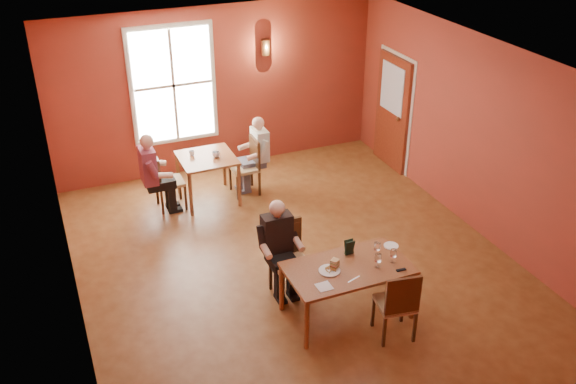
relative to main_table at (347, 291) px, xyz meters
name	(u,v)px	position (x,y,z in m)	size (l,w,h in m)	color
ground	(293,261)	(-0.16, 1.36, -0.37)	(6.00, 7.00, 0.01)	brown
wall_back	(217,89)	(-0.16, 4.86, 1.13)	(6.00, 0.04, 3.00)	brown
wall_front	(445,327)	(-0.16, -2.14, 1.13)	(6.00, 0.04, 3.00)	brown
wall_left	(63,212)	(-3.16, 1.36, 1.13)	(0.04, 7.00, 3.00)	brown
wall_right	(476,135)	(2.84, 1.36, 1.13)	(0.04, 7.00, 3.00)	brown
ceiling	(294,61)	(-0.16, 1.36, 2.63)	(6.00, 7.00, 0.04)	white
window	(173,85)	(-0.96, 4.81, 1.33)	(1.36, 0.10, 1.96)	white
door	(392,112)	(2.78, 3.66, 0.68)	(0.12, 1.04, 2.10)	maroon
wall_sconce	(265,47)	(0.74, 4.76, 1.83)	(0.16, 0.16, 0.28)	brown
main_table	(347,291)	(0.00, 0.00, 0.00)	(1.56, 0.88, 0.73)	brown
chair_diner_main	(291,262)	(-0.50, 0.65, 0.16)	(0.47, 0.47, 1.05)	#5A2D1B
diner_main	(292,255)	(-0.50, 0.62, 0.28)	(0.52, 0.52, 1.29)	black
chair_empty	(395,302)	(0.36, -0.57, 0.12)	(0.43, 0.43, 0.98)	#5A301C
plate_food	(329,270)	(-0.26, 0.01, 0.38)	(0.27, 0.27, 0.03)	silver
sandwich	(335,265)	(-0.17, 0.03, 0.42)	(0.09, 0.09, 0.12)	tan
goblet_a	(377,249)	(0.45, 0.09, 0.47)	(0.08, 0.08, 0.21)	white
goblet_b	(393,255)	(0.57, -0.12, 0.46)	(0.08, 0.08, 0.20)	white
goblet_c	(378,260)	(0.33, -0.14, 0.47)	(0.08, 0.08, 0.21)	white
menu_stand	(349,247)	(0.15, 0.26, 0.47)	(0.12, 0.06, 0.21)	black
knife	(354,279)	(-0.05, -0.26, 0.37)	(0.20, 0.02, 0.00)	silver
napkin	(324,287)	(-0.45, -0.25, 0.37)	(0.18, 0.18, 0.01)	white
side_plate	(391,246)	(0.74, 0.20, 0.37)	(0.19, 0.19, 0.02)	white
sunglasses	(401,270)	(0.57, -0.32, 0.37)	(0.13, 0.04, 0.02)	black
second_table	(208,178)	(-0.76, 3.63, 0.04)	(0.91, 0.91, 0.80)	brown
chair_diner_white	(244,167)	(-0.11, 3.63, 0.13)	(0.44, 0.44, 0.99)	#452010
diner_white	(246,159)	(-0.08, 3.63, 0.28)	(0.51, 0.51, 1.28)	beige
chair_diner_maroon	(170,181)	(-1.41, 3.63, 0.12)	(0.43, 0.43, 0.98)	brown
diner_maroon	(167,171)	(-1.44, 3.63, 0.31)	(0.54, 0.54, 1.35)	maroon
cup_a	(216,154)	(-0.62, 3.56, 0.49)	(0.13, 0.13, 0.10)	silver
cup_b	(192,153)	(-0.97, 3.78, 0.48)	(0.09, 0.09, 0.09)	silver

